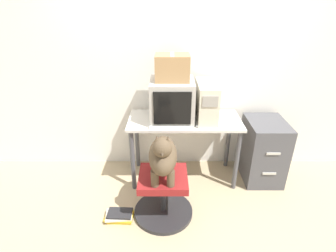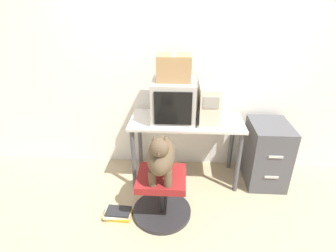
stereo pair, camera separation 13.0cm
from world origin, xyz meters
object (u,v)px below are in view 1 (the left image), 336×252
Objects in this scene: pc_tower at (207,101)px; cardboard_box at (172,68)px; crt_monitor at (172,100)px; dog at (163,155)px; filing_cabinet at (263,150)px; keyboard at (171,125)px; book_stack_floor at (120,215)px; office_chair at (163,195)px.

cardboard_box reaches higher than pc_tower.
crt_monitor is 0.94× the size of dog.
pc_tower is 0.69× the size of filing_cabinet.
keyboard is 0.48m from dog.
pc_tower is 1.00× the size of dog.
crt_monitor is 1.23m from filing_cabinet.
cardboard_box is (-1.06, 0.01, 0.97)m from filing_cabinet.
crt_monitor reaches higher than keyboard.
filing_cabinet reaches higher than book_stack_floor.
pc_tower is at bearing 55.70° from dog.
filing_cabinet reaches higher than office_chair.
cardboard_box is at bearing 81.93° from office_chair.
crt_monitor is at bearing 82.30° from dog.
dog is at bearing -150.71° from filing_cabinet.
pc_tower is 0.52m from cardboard_box.
dog is (-0.09, -0.65, -0.27)m from crt_monitor.
dog is 1.37m from filing_cabinet.
cardboard_box is at bearing 82.34° from dog.
keyboard is at bearing 45.64° from book_stack_floor.
pc_tower is 0.92m from filing_cabinet.
keyboard is (-0.38, -0.20, -0.19)m from pc_tower.
office_chair is 1.27m from cardboard_box.
crt_monitor is 0.37m from pc_tower.
book_stack_floor is (-0.52, -0.70, -1.29)m from cardboard_box.
pc_tower is 0.86× the size of office_chair.
crt_monitor reaches higher than filing_cabinet.
dog is (0.00, -0.03, 0.49)m from office_chair.
book_stack_floor is (-0.43, -0.04, -0.67)m from dog.
filing_cabinet is at bearing 9.08° from keyboard.
filing_cabinet is at bearing 29.29° from dog.
cardboard_box reaches higher than office_chair.
office_chair is 0.80× the size of filing_cabinet.
office_chair is at bearing 90.00° from dog.
cardboard_box is (0.09, 0.66, 0.62)m from dog.
cardboard_box reaches higher than book_stack_floor.
keyboard reaches higher than office_chair.
keyboard is at bearing -152.87° from pc_tower.
office_chair is at bearing -152.01° from filing_cabinet.
dog is (-0.07, -0.47, -0.07)m from keyboard.
crt_monitor is 0.94× the size of pc_tower.
book_stack_floor is at bearing -141.24° from pc_tower.
dog is at bearing -98.98° from keyboard.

